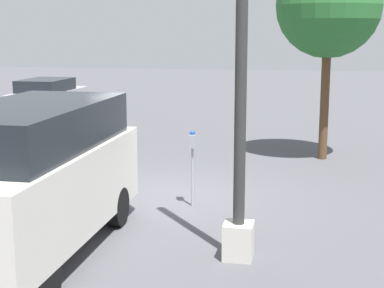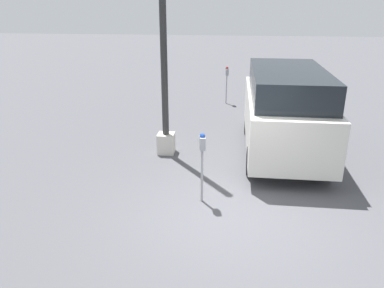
{
  "view_description": "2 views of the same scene",
  "coord_description": "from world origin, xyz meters",
  "px_view_note": "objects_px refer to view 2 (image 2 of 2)",
  "views": [
    {
      "loc": [
        11.44,
        2.79,
        3.38
      ],
      "look_at": [
        1.08,
        0.73,
        1.34
      ],
      "focal_mm": 55.0,
      "sensor_mm": 36.0,
      "label": 1
    },
    {
      "loc": [
        -6.29,
        0.05,
        3.92
      ],
      "look_at": [
        1.05,
        0.89,
        1.07
      ],
      "focal_mm": 35.0,
      "sensor_mm": 36.0,
      "label": 2
    }
  ],
  "objects_px": {
    "lamp_post": "(164,64)",
    "parked_van": "(285,109)",
    "parking_meter_far": "(227,77)",
    "parking_meter_near": "(202,152)"
  },
  "relations": [
    {
      "from": "lamp_post",
      "to": "parked_van",
      "type": "bearing_deg",
      "value": -83.65
    },
    {
      "from": "parking_meter_far",
      "to": "lamp_post",
      "type": "height_order",
      "value": "lamp_post"
    },
    {
      "from": "parking_meter_near",
      "to": "parked_van",
      "type": "xyz_separation_m",
      "value": [
        2.87,
        -1.93,
        0.13
      ]
    },
    {
      "from": "parked_van",
      "to": "parking_meter_far",
      "type": "bearing_deg",
      "value": 18.1
    },
    {
      "from": "parking_meter_near",
      "to": "lamp_post",
      "type": "distance_m",
      "value": 3.08
    },
    {
      "from": "parking_meter_far",
      "to": "lamp_post",
      "type": "bearing_deg",
      "value": 154.01
    },
    {
      "from": "parking_meter_near",
      "to": "parking_meter_far",
      "type": "relative_size",
      "value": 1.01
    },
    {
      "from": "parking_meter_near",
      "to": "lamp_post",
      "type": "bearing_deg",
      "value": 14.53
    },
    {
      "from": "parking_meter_near",
      "to": "parked_van",
      "type": "relative_size",
      "value": 0.31
    },
    {
      "from": "parking_meter_far",
      "to": "parked_van",
      "type": "relative_size",
      "value": 0.31
    }
  ]
}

